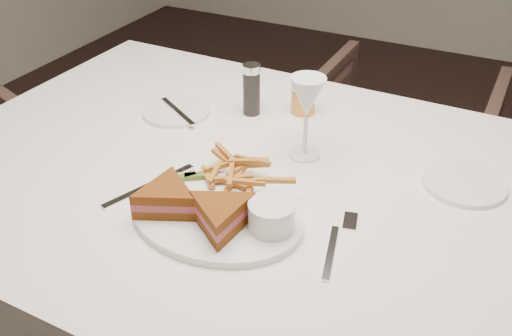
{
  "coord_description": "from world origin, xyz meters",
  "views": [
    {
      "loc": [
        0.12,
        -1.18,
        1.38
      ],
      "look_at": [
        -0.27,
        -0.38,
        0.8
      ],
      "focal_mm": 40.0,
      "sensor_mm": 36.0,
      "label": 1
    }
  ],
  "objects": [
    {
      "name": "table_setting",
      "position": [
        -0.29,
        -0.39,
        0.79
      ],
      "size": [
        0.82,
        0.63,
        0.18
      ],
      "color": "white",
      "rests_on": "table"
    },
    {
      "name": "chair_far",
      "position": [
        -0.21,
        0.65,
        0.32
      ],
      "size": [
        0.63,
        0.59,
        0.64
      ],
      "primitive_type": "imported",
      "rotation": [
        0.0,
        0.0,
        3.13
      ],
      "color": "#4A342D",
      "rests_on": "ground"
    },
    {
      "name": "table",
      "position": [
        -0.27,
        -0.33,
        0.38
      ],
      "size": [
        1.45,
        0.99,
        0.75
      ],
      "primitive_type": "cube",
      "rotation": [
        0.0,
        0.0,
        -0.02
      ],
      "color": "white",
      "rests_on": "ground"
    }
  ]
}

